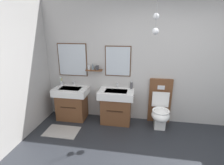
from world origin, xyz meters
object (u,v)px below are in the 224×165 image
Objects in this scene: vanity_sink_left at (72,102)px; vanity_sink_right at (116,105)px; soap_dispenser at (131,85)px; toilet at (160,109)px; toothbrush_cup at (61,83)px.

vanity_sink_right is at bearing 0.00° from vanity_sink_left.
soap_dispenser is at bearing 7.57° from vanity_sink_left.
vanity_sink_left is 1.98m from toilet.
toilet is at bearing -15.07° from soap_dispenser.
vanity_sink_left and vanity_sink_right have the same top height.
toilet is (1.98, 0.01, -0.02)m from vanity_sink_left.
toothbrush_cup reaches higher than vanity_sink_right.
toilet reaches higher than soap_dispenser.
vanity_sink_right is 4.25× the size of soap_dispenser.
soap_dispenser reaches higher than vanity_sink_right.
vanity_sink_left is 1.42m from soap_dispenser.
vanity_sink_right is 0.94m from toilet.
vanity_sink_left is 1.03m from vanity_sink_right.
vanity_sink_right is 0.76× the size of toilet.
soap_dispenser is (-0.63, 0.17, 0.45)m from toilet.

